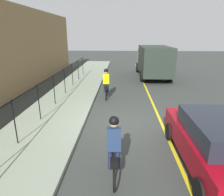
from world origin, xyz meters
TOP-DOWN VIEW (x-y plane):
  - ground_plane at (0.00, 0.00)m, footprint 80.00×80.00m
  - lane_line_centre at (0.00, -1.60)m, footprint 36.00×0.12m
  - sidewalk at (0.00, 3.40)m, footprint 40.00×3.20m
  - iron_fence at (1.00, 3.80)m, footprint 18.67×0.04m
  - cyclist_lead at (3.70, 1.14)m, footprint 1.71×0.38m
  - cyclist_follow at (-3.53, 0.38)m, footprint 1.71×0.38m
  - patrol_sedan at (-2.86, -2.50)m, footprint 4.43×1.97m
  - box_truck_background at (10.17, -2.61)m, footprint 6.74×2.60m

SIDE VIEW (x-z plane):
  - ground_plane at x=0.00m, z-range 0.00..0.00m
  - lane_line_centre at x=0.00m, z-range 0.00..0.01m
  - sidewalk at x=0.00m, z-range 0.00..0.15m
  - patrol_sedan at x=-2.86m, z-range 0.03..1.61m
  - cyclist_lead at x=3.70m, z-range 0.00..1.82m
  - cyclist_follow at x=-3.53m, z-range 0.00..1.82m
  - iron_fence at x=1.00m, z-range 0.55..2.15m
  - box_truck_background at x=10.17m, z-range 0.16..2.94m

